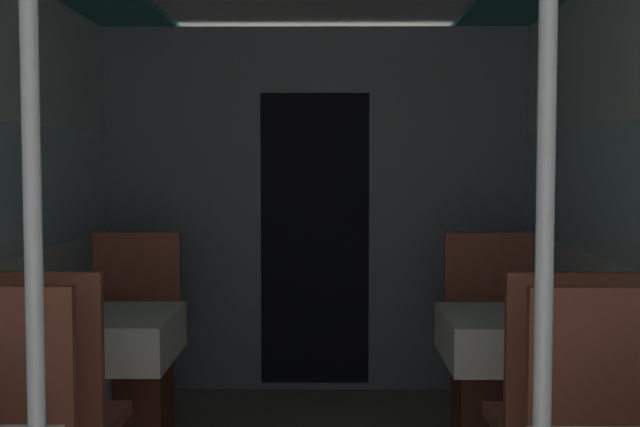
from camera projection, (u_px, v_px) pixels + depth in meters
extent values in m
cube|color=slate|center=(315.00, 210.00, 5.30)|extent=(2.49, 0.08, 2.15)
cube|color=black|center=(315.00, 239.00, 5.27)|extent=(0.64, 0.01, 1.72)
cube|color=#9E4C38|center=(1.00, 378.00, 2.59)|extent=(0.43, 0.04, 0.54)
cylinder|color=silver|center=(35.00, 310.00, 1.81)|extent=(0.04, 0.04, 2.15)
cylinder|color=#B7B7BC|center=(99.00, 403.00, 3.70)|extent=(0.10, 0.10, 0.70)
cube|color=#B2B2B7|center=(98.00, 317.00, 3.68)|extent=(0.60, 0.60, 0.02)
cube|color=white|center=(98.00, 337.00, 3.68)|extent=(0.64, 0.64, 0.19)
cube|color=#9E4C38|center=(57.00, 424.00, 3.13)|extent=(0.43, 0.43, 0.05)
cube|color=#9E4C38|center=(37.00, 353.00, 2.91)|extent=(0.43, 0.04, 0.54)
cube|color=brown|center=(130.00, 402.00, 4.27)|extent=(0.37, 0.37, 0.43)
cube|color=#9E4C38|center=(129.00, 353.00, 4.26)|extent=(0.43, 0.43, 0.05)
cube|color=#9E4C38|center=(137.00, 286.00, 4.44)|extent=(0.43, 0.04, 0.54)
cube|color=#9E4C38|center=(602.00, 379.00, 2.58)|extent=(0.43, 0.04, 0.54)
cylinder|color=silver|center=(544.00, 311.00, 1.80)|extent=(0.04, 0.04, 2.15)
cylinder|color=#B7B7BC|center=(520.00, 404.00, 3.68)|extent=(0.10, 0.10, 0.70)
cube|color=#B2B2B7|center=(521.00, 318.00, 3.66)|extent=(0.60, 0.60, 0.02)
cube|color=white|center=(521.00, 338.00, 3.66)|extent=(0.64, 0.64, 0.19)
cube|color=#9E4C38|center=(555.00, 425.00, 3.11)|extent=(0.43, 0.43, 0.05)
cube|color=#9E4C38|center=(572.00, 355.00, 2.90)|extent=(0.43, 0.04, 0.54)
cube|color=brown|center=(494.00, 403.00, 4.26)|extent=(0.37, 0.37, 0.43)
cube|color=#9E4C38|center=(495.00, 354.00, 4.24)|extent=(0.43, 0.43, 0.05)
cube|color=#9E4C38|center=(488.00, 287.00, 4.42)|extent=(0.43, 0.04, 0.54)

